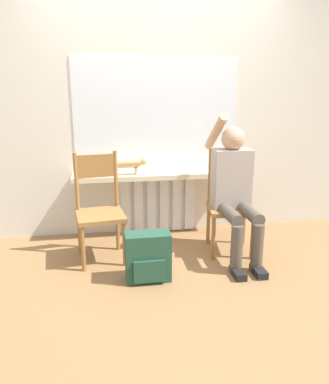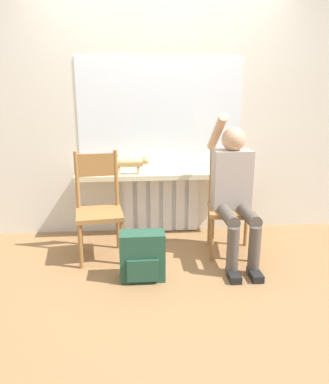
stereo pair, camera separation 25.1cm
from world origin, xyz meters
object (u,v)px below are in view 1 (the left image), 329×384
Objects in this scene: backpack at (148,257)px; cat at (129,163)px; chair_left at (99,208)px; person at (235,186)px; chair_right at (230,202)px.

cat is at bearing 94.76° from backpack.
person is at bearing -13.35° from chair_left.
chair_right is 0.22m from person.
cat reaches higher than backpack.
person is at bearing 23.31° from backpack.
backpack is at bearing -156.69° from person.
backpack is (0.37, -0.48, -0.28)m from chair_left.
chair_left is 1.97× the size of cat.
chair_right is at bearing 86.77° from person.
cat is (-0.90, 0.56, 0.13)m from person.
chair_left is at bearing -171.51° from chair_right.
person reaches higher than backpack.
person is at bearing -84.73° from chair_right.
person reaches higher than chair_right.
chair_left reaches higher than cat.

